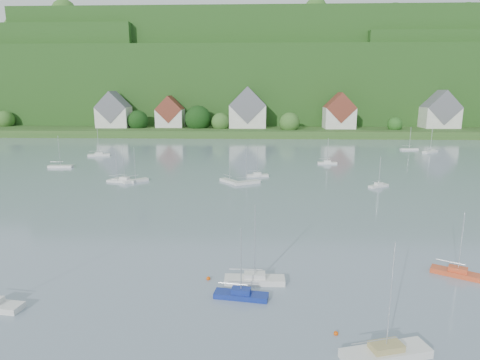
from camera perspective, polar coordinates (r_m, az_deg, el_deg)
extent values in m
cube|color=#2C5720|center=(197.06, -0.32, 7.21)|extent=(600.00, 60.00, 3.00)
cube|color=#173F14|center=(271.16, 0.38, 12.58)|extent=(620.00, 160.00, 40.00)
cube|color=#173F14|center=(301.22, -30.27, 11.68)|extent=(200.00, 120.00, 52.00)
cube|color=#173F14|center=(266.15, 2.57, 14.29)|extent=(240.00, 130.00, 60.00)
sphere|color=#2C6023|center=(221.31, -29.90, 7.26)|extent=(8.61, 8.61, 8.61)
sphere|color=#2C6023|center=(181.12, -2.72, 8.04)|extent=(8.19, 8.19, 8.19)
sphere|color=#2C6023|center=(192.47, -16.31, 7.66)|extent=(6.49, 6.49, 6.49)
sphere|color=#2C6023|center=(192.38, 13.80, 8.35)|extent=(12.16, 12.16, 12.16)
sphere|color=#2C6023|center=(177.09, 6.91, 7.92)|extent=(8.73, 8.73, 8.73)
sphere|color=black|center=(189.81, -14.01, 8.01)|extent=(9.32, 9.32, 9.32)
sphere|color=#204D17|center=(187.89, 20.73, 7.23)|extent=(6.24, 6.24, 6.24)
sphere|color=black|center=(207.46, 25.34, 7.44)|extent=(8.16, 8.16, 8.16)
sphere|color=black|center=(184.63, -5.85, 8.46)|extent=(11.92, 11.92, 11.92)
sphere|color=#2C6023|center=(260.63, -28.88, 18.12)|extent=(10.52, 10.52, 10.52)
sphere|color=#204D17|center=(277.17, -18.39, 18.56)|extent=(10.29, 10.29, 10.29)
sphere|color=black|center=(260.96, -15.82, 19.01)|extent=(7.18, 7.18, 7.18)
sphere|color=#204D17|center=(256.15, 9.77, 21.45)|extent=(12.83, 12.83, 12.83)
sphere|color=#2C6023|center=(246.31, -9.90, 21.62)|extent=(8.18, 8.18, 8.18)
sphere|color=#204D17|center=(278.72, 0.67, 20.88)|extent=(12.73, 12.73, 12.73)
sphere|color=#204D17|center=(255.09, 20.62, 20.85)|extent=(11.50, 11.50, 11.50)
sphere|color=#204D17|center=(278.86, 13.84, 20.60)|extent=(14.65, 14.65, 14.65)
sphere|color=#2C6023|center=(232.88, 10.51, 22.30)|extent=(11.95, 11.95, 11.95)
sphere|color=#204D17|center=(262.50, 29.00, 19.80)|extent=(9.76, 9.76, 9.76)
sphere|color=#2C6023|center=(278.81, -10.00, 20.49)|extent=(7.07, 7.07, 7.07)
sphere|color=black|center=(242.89, -0.74, 21.93)|extent=(8.21, 8.21, 8.21)
sphere|color=#2C6023|center=(268.05, -4.90, 21.15)|extent=(12.24, 12.24, 12.24)
sphere|color=#2C6023|center=(264.41, 27.53, 19.85)|extent=(9.00, 9.00, 9.00)
sphere|color=#2C6023|center=(257.45, -23.27, 20.65)|extent=(13.65, 13.65, 13.65)
sphere|color=#204D17|center=(273.16, 23.42, 19.90)|extent=(8.03, 8.03, 8.03)
sphere|color=#2C6023|center=(271.98, 23.07, 17.67)|extent=(14.97, 14.97, 14.97)
sphere|color=#204D17|center=(262.88, 18.58, 18.01)|extent=(9.78, 9.78, 9.78)
sphere|color=#204D17|center=(275.68, 27.24, 17.11)|extent=(12.02, 12.02, 12.02)
sphere|color=#2C6023|center=(261.02, 23.65, 17.66)|extent=(9.48, 9.48, 9.48)
sphere|color=#204D17|center=(263.64, -8.83, 17.25)|extent=(12.01, 12.01, 12.01)
sphere|color=black|center=(272.61, 27.13, 16.02)|extent=(15.08, 15.08, 15.08)
sphere|color=#2C6023|center=(283.20, 23.82, 16.18)|extent=(15.99, 15.99, 15.99)
sphere|color=black|center=(269.49, -0.45, 17.42)|extent=(15.72, 15.72, 15.72)
sphere|color=#204D17|center=(264.87, 2.81, 17.30)|extent=(10.54, 10.54, 10.54)
cube|color=beige|center=(194.16, -17.12, 8.36)|extent=(14.00, 10.00, 9.00)
cube|color=slate|center=(193.93, -17.21, 9.68)|extent=(14.00, 10.40, 14.00)
cube|color=beige|center=(189.45, -9.68, 8.49)|extent=(12.00, 9.00, 8.00)
cube|color=brown|center=(189.22, -9.73, 9.69)|extent=(12.00, 9.36, 12.00)
cube|color=beige|center=(184.44, 1.08, 8.87)|extent=(16.00, 11.00, 10.00)
cube|color=slate|center=(184.18, 1.08, 10.42)|extent=(16.00, 11.44, 16.00)
cube|color=beige|center=(186.03, 13.62, 8.40)|extent=(13.00, 10.00, 9.00)
cube|color=brown|center=(185.78, 13.69, 9.78)|extent=(13.00, 10.40, 13.00)
cube|color=beige|center=(203.41, 26.03, 7.82)|extent=(15.00, 10.00, 9.00)
cube|color=slate|center=(203.19, 26.16, 9.08)|extent=(15.00, 10.40, 15.00)
cube|color=navy|center=(41.20, 0.15, -15.78)|extent=(5.41, 2.24, 0.52)
cube|color=navy|center=(40.96, 0.15, -15.15)|extent=(1.97, 1.29, 0.50)
cylinder|color=silver|center=(39.65, 0.15, -11.27)|extent=(0.10, 0.10, 6.55)
cylinder|color=silver|center=(40.80, -0.97, -14.24)|extent=(2.86, 0.52, 0.08)
cube|color=silver|center=(35.25, 19.61, -21.79)|extent=(7.13, 3.70, 0.69)
cube|color=tan|center=(34.92, 19.69, -20.98)|extent=(2.68, 1.94, 0.50)
cylinder|color=silver|center=(32.91, 20.22, -15.07)|extent=(0.10, 0.10, 8.58)
cylinder|color=silver|center=(34.08, 18.22, -20.48)|extent=(3.66, 1.09, 0.08)
cube|color=silver|center=(44.02, 2.05, -13.76)|extent=(6.29, 1.81, 0.63)
cube|color=silver|center=(43.77, 2.06, -13.09)|extent=(2.21, 1.25, 0.50)
cylinder|color=silver|center=(42.31, 2.09, -8.60)|extent=(0.10, 0.10, 7.85)
cylinder|color=silver|center=(43.50, 0.79, -12.31)|extent=(3.46, 0.11, 0.08)
cube|color=#CB4824|center=(51.25, 28.01, -11.43)|extent=(5.32, 3.99, 0.53)
cube|color=#CB4824|center=(51.05, 28.07, -10.90)|extent=(2.13, 1.84, 0.50)
cylinder|color=silver|center=(49.99, 28.43, -7.66)|extent=(0.10, 0.10, 6.63)
cylinder|color=silver|center=(50.86, 27.24, -10.11)|extent=(2.55, 1.56, 0.08)
sphere|color=#DD4A05|center=(36.99, 13.20, -20.21)|extent=(0.39, 0.39, 0.39)
sphere|color=#DD4A05|center=(44.95, -4.43, -13.65)|extent=(0.44, 0.44, 0.44)
cube|color=silver|center=(87.48, 0.92, -0.35)|extent=(5.98, 4.37, 0.59)
cylinder|color=silver|center=(86.68, 0.93, 2.23)|extent=(0.10, 0.10, 7.42)
cylinder|color=silver|center=(86.82, 0.41, 0.36)|extent=(2.88, 1.68, 0.08)
cube|color=silver|center=(131.24, -19.02, 3.31)|extent=(6.70, 3.30, 0.65)
cube|color=silver|center=(131.15, -19.04, 3.56)|extent=(2.50, 1.77, 0.50)
cylinder|color=silver|center=(130.66, -19.16, 5.20)|extent=(0.10, 0.10, 8.06)
cylinder|color=silver|center=(131.19, -19.48, 3.82)|extent=(3.46, 0.93, 0.08)
cube|color=silver|center=(144.29, 24.95, 3.60)|extent=(5.96, 5.02, 0.61)
cylinder|color=silver|center=(143.79, 25.10, 5.23)|extent=(0.10, 0.10, 7.67)
cylinder|color=silver|center=(143.34, 24.81, 4.05)|extent=(2.77, 2.06, 0.08)
cube|color=silver|center=(89.45, 18.73, -0.78)|extent=(4.66, 3.62, 0.47)
cube|color=silver|center=(89.35, 18.75, -0.47)|extent=(1.88, 1.66, 0.50)
cylinder|color=silver|center=(88.81, 18.87, 1.21)|extent=(0.10, 0.10, 5.86)
cylinder|color=silver|center=(88.69, 18.48, -0.12)|extent=(2.22, 1.45, 0.08)
cube|color=silver|center=(92.99, -16.71, -0.15)|extent=(4.82, 2.41, 0.46)
cylinder|color=silver|center=(92.38, -16.83, 1.75)|extent=(0.10, 0.10, 5.81)
cylinder|color=silver|center=(93.14, -17.11, 0.56)|extent=(2.50, 0.71, 0.08)
cube|color=silver|center=(92.16, -14.33, -0.09)|extent=(5.23, 4.86, 0.56)
cylinder|color=silver|center=(91.44, -14.46, 2.21)|extent=(0.10, 0.10, 6.98)
cylinder|color=silver|center=(91.58, -14.85, 0.56)|extent=(2.36, 2.09, 0.08)
cube|color=silver|center=(94.83, 2.42, 0.63)|extent=(5.31, 2.45, 0.51)
cube|color=silver|center=(94.73, 2.43, 0.93)|extent=(1.96, 1.35, 0.50)
cylinder|color=silver|center=(94.18, 2.44, 2.69)|extent=(0.10, 0.10, 6.41)
cylinder|color=silver|center=(94.44, 1.98, 1.30)|extent=(2.78, 0.65, 0.08)
cube|color=silver|center=(115.47, -23.70, 1.75)|extent=(6.20, 2.03, 0.61)
cylinder|color=silver|center=(114.84, -23.88, 3.77)|extent=(0.10, 0.10, 7.64)
cylinder|color=silver|center=(115.63, -24.17, 2.33)|extent=(3.36, 0.25, 0.08)
cube|color=silver|center=(93.02, -15.76, -0.05)|extent=(6.07, 3.49, 0.59)
cube|color=silver|center=(92.90, -15.78, 0.28)|extent=(2.31, 1.76, 0.50)
cylinder|color=silver|center=(92.27, -15.91, 2.34)|extent=(0.10, 0.10, 7.32)
cylinder|color=silver|center=(93.30, -16.24, 0.71)|extent=(3.06, 1.15, 0.08)
cube|color=silver|center=(147.60, 22.48, 3.99)|extent=(5.78, 1.92, 0.57)
cylinder|color=silver|center=(147.14, 22.60, 5.46)|extent=(0.10, 0.10, 7.12)
cylinder|color=silver|center=(147.11, 22.21, 4.45)|extent=(3.13, 0.26, 0.08)
cube|color=silver|center=(113.33, 12.05, 2.33)|extent=(5.20, 1.51, 0.52)
cube|color=silver|center=(113.25, 12.06, 2.58)|extent=(1.83, 1.04, 0.50)
cylinder|color=silver|center=(112.78, 12.13, 4.08)|extent=(0.10, 0.10, 6.48)
cylinder|color=silver|center=(113.02, 11.68, 2.91)|extent=(2.85, 0.11, 0.08)
cube|color=silver|center=(88.85, -1.44, -0.16)|extent=(4.71, 5.20, 0.55)
cylinder|color=silver|center=(88.11, -1.46, 2.19)|extent=(0.10, 0.10, 6.87)
cylinder|color=silver|center=(89.26, -1.76, 0.66)|extent=(2.00, 2.37, 0.08)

